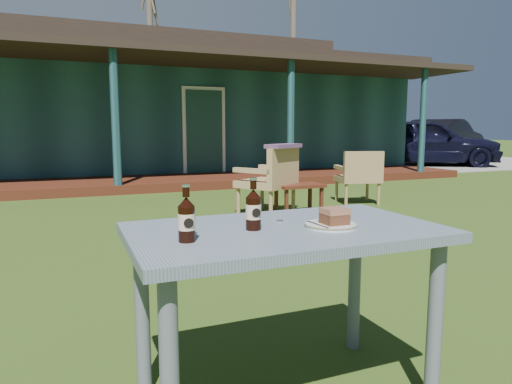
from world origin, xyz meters
name	(u,v)px	position (x,y,z in m)	size (l,w,h in m)	color
ground	(188,280)	(0.00, 0.00, 0.00)	(80.00, 80.00, 0.00)	#334916
pavilion	(97,109)	(0.00, 9.39, 1.61)	(15.80, 8.30, 3.45)	#1A3F44
gravel_strip	(435,162)	(10.50, 8.50, 0.01)	(9.00, 6.00, 0.02)	gray
tree_mid	(151,48)	(3.00, 18.50, 4.75)	(0.28, 0.28, 9.50)	brown
tree_right	(293,36)	(9.50, 17.00, 5.50)	(0.28, 0.28, 11.00)	brown
car_near	(424,142)	(9.19, 7.64, 0.72)	(1.70, 4.23, 1.44)	black
car_far	(442,140)	(11.59, 9.36, 0.72)	(1.52, 4.37, 1.44)	black
cafe_table	(285,252)	(0.00, -1.60, 0.62)	(1.20, 0.70, 0.72)	slate
plate	(331,225)	(0.16, -1.67, 0.73)	(0.20, 0.20, 0.01)	silver
cake_slice	(335,216)	(0.17, -1.68, 0.77)	(0.09, 0.09, 0.06)	#532C1A
fork	(317,225)	(0.10, -1.68, 0.74)	(0.01, 0.14, 0.00)	silver
cola_bottle_near	(253,209)	(-0.13, -1.59, 0.80)	(0.06, 0.06, 0.20)	black
cola_bottle_far	(187,219)	(-0.41, -1.68, 0.80)	(0.06, 0.06, 0.20)	black
bottle_cap	(280,221)	(0.02, -1.51, 0.72)	(0.03, 0.03, 0.01)	silver
armchair_left	(272,177)	(1.64, 2.14, 0.49)	(0.86, 0.85, 0.87)	#A27F51
armchair_right	(359,174)	(3.19, 2.43, 0.44)	(0.70, 0.68, 0.78)	#A27F51
floral_throw	(284,146)	(1.74, 1.99, 0.89)	(0.57, 0.21, 0.05)	#5E3D63
side_table	(299,188)	(1.97, 2.01, 0.34)	(0.60, 0.40, 0.40)	#481E11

